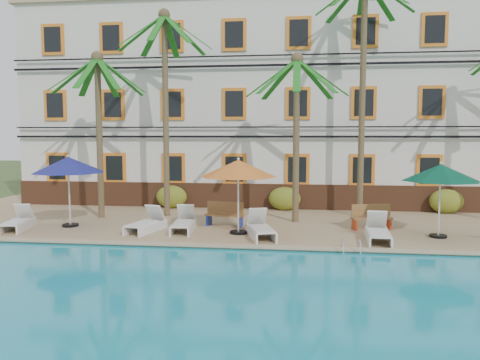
# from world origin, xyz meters

# --- Properties ---
(ground) EXTENTS (100.00, 100.00, 0.00)m
(ground) POSITION_xyz_m (0.00, 0.00, 0.00)
(ground) COLOR #384C23
(ground) RESTS_ON ground
(pool_deck) EXTENTS (30.00, 12.00, 0.25)m
(pool_deck) POSITION_xyz_m (0.00, 5.00, 0.12)
(pool_deck) COLOR tan
(pool_deck) RESTS_ON ground
(swimming_pool) EXTENTS (26.00, 12.00, 0.20)m
(swimming_pool) POSITION_xyz_m (0.00, -7.00, 0.10)
(swimming_pool) COLOR #1796B0
(swimming_pool) RESTS_ON ground
(pool_coping) EXTENTS (30.00, 0.35, 0.06)m
(pool_coping) POSITION_xyz_m (0.00, -0.90, 0.28)
(pool_coping) COLOR tan
(pool_coping) RESTS_ON pool_deck
(hotel_building) EXTENTS (25.40, 6.44, 10.22)m
(hotel_building) POSITION_xyz_m (0.00, 9.98, 5.37)
(hotel_building) COLOR silver
(hotel_building) RESTS_ON pool_deck
(palm_a) EXTENTS (4.06, 4.06, 7.00)m
(palm_a) POSITION_xyz_m (-6.82, 3.71, 4.78)
(palm_a) COLOR brown
(palm_a) RESTS_ON pool_deck
(palm_b) EXTENTS (4.06, 4.06, 8.84)m
(palm_b) POSITION_xyz_m (-4.14, 4.46, 5.84)
(palm_b) COLOR brown
(palm_b) RESTS_ON pool_deck
(palm_c) EXTENTS (4.06, 4.06, 6.78)m
(palm_c) POSITION_xyz_m (1.45, 3.70, 4.65)
(palm_c) COLOR brown
(palm_c) RESTS_ON pool_deck
(palm_d) EXTENTS (4.06, 4.06, 10.30)m
(palm_d) POSITION_xyz_m (4.22, 5.35, 6.66)
(palm_d) COLOR brown
(palm_d) RESTS_ON pool_deck
(shrub_left) EXTENTS (1.50, 0.90, 1.10)m
(shrub_left) POSITION_xyz_m (-4.52, 6.60, 0.80)
(shrub_left) COLOR #29601B
(shrub_left) RESTS_ON pool_deck
(shrub_mid) EXTENTS (1.50, 0.90, 1.10)m
(shrub_mid) POSITION_xyz_m (0.93, 6.60, 0.80)
(shrub_mid) COLOR #29601B
(shrub_mid) RESTS_ON pool_deck
(shrub_right) EXTENTS (1.50, 0.90, 1.10)m
(shrub_right) POSITION_xyz_m (8.20, 6.60, 0.80)
(shrub_right) COLOR #29601B
(shrub_right) RESTS_ON pool_deck
(umbrella_blue) EXTENTS (2.78, 2.78, 2.77)m
(umbrella_blue) POSITION_xyz_m (-7.20, 1.65, 2.62)
(umbrella_blue) COLOR black
(umbrella_blue) RESTS_ON pool_deck
(umbrella_red) EXTENTS (2.73, 2.73, 2.73)m
(umbrella_red) POSITION_xyz_m (-0.57, 1.13, 2.58)
(umbrella_red) COLOR black
(umbrella_red) RESTS_ON pool_deck
(umbrella_green) EXTENTS (2.61, 2.61, 2.61)m
(umbrella_green) POSITION_xyz_m (6.37, 1.36, 2.48)
(umbrella_green) COLOR black
(umbrella_green) RESTS_ON pool_deck
(lounger_a) EXTENTS (1.07, 2.02, 0.91)m
(lounger_a) POSITION_xyz_m (-8.83, 0.83, 0.54)
(lounger_a) COLOR silver
(lounger_a) RESTS_ON pool_deck
(lounger_b) EXTENTS (1.13, 2.05, 0.92)m
(lounger_b) POSITION_xyz_m (-3.96, 1.09, 0.55)
(lounger_b) COLOR silver
(lounger_b) RESTS_ON pool_deck
(lounger_c) EXTENTS (0.87, 2.03, 0.94)m
(lounger_c) POSITION_xyz_m (-2.61, 1.28, 0.55)
(lounger_c) COLOR silver
(lounger_c) RESTS_ON pool_deck
(lounger_d) EXTENTS (1.25, 2.14, 0.96)m
(lounger_d) POSITION_xyz_m (0.27, 0.62, 0.56)
(lounger_d) COLOR silver
(lounger_d) RESTS_ON pool_deck
(lounger_e) EXTENTS (0.88, 2.08, 0.96)m
(lounger_e) POSITION_xyz_m (4.19, 0.44, 0.56)
(lounger_e) COLOR silver
(lounger_e) RESTS_ON pool_deck
(bench_left) EXTENTS (1.56, 0.76, 0.93)m
(bench_left) POSITION_xyz_m (-1.26, 2.50, 0.72)
(bench_left) COLOR olive
(bench_left) RESTS_ON pool_deck
(bench_right) EXTENTS (1.57, 0.81, 0.93)m
(bench_right) POSITION_xyz_m (4.27, 2.52, 0.72)
(bench_right) COLOR olive
(bench_right) RESTS_ON pool_deck
(pool_ladder) EXTENTS (0.54, 0.74, 0.74)m
(pool_ladder) POSITION_xyz_m (3.16, -1.00, 0.25)
(pool_ladder) COLOR silver
(pool_ladder) RESTS_ON ground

